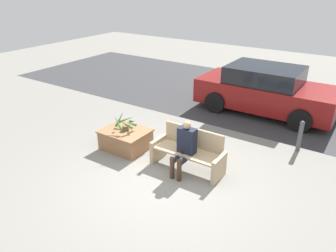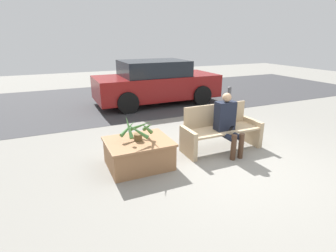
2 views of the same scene
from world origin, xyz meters
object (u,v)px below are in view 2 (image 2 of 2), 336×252
bench (220,130)px  parked_car (156,82)px  bollard_post (229,99)px  planter_box (139,152)px  person_seated (228,121)px  potted_plant (138,129)px

bench → parked_car: 4.29m
bollard_post → parked_car: bearing=128.1°
bench → planter_box: 1.80m
person_seated → parked_car: parked_car is taller
potted_plant → bollard_post: (3.66, 2.29, -0.28)m
person_seated → parked_car: (0.26, 4.47, 0.08)m
bench → bollard_post: 2.91m
bench → parked_car: (0.27, 4.27, 0.32)m
planter_box → bollard_post: bearing=32.0°
bench → potted_plant: size_ratio=2.64×
person_seated → bench: bearing=92.8°
bench → person_seated: 0.31m
person_seated → bollard_post: bearing=52.5°
person_seated → planter_box: bearing=175.6°
person_seated → potted_plant: size_ratio=1.92×
bench → potted_plant: bearing=-178.1°
person_seated → planter_box: person_seated is taller
bench → bollard_post: size_ratio=2.06×
person_seated → bollard_post: (1.86, 2.43, -0.23)m
potted_plant → bollard_post: 4.33m
bench → bollard_post: (1.87, 2.23, 0.01)m
bench → bollard_post: bench is taller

